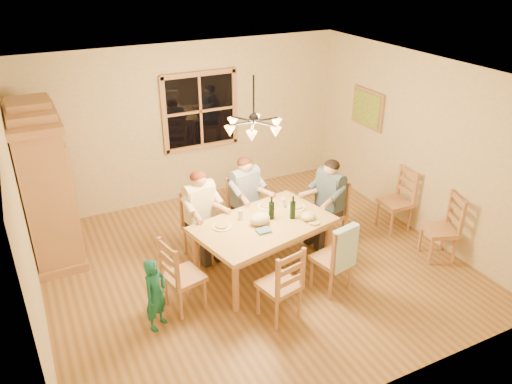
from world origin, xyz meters
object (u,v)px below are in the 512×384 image
adult_slate_man (329,192)px  chair_spare_front (438,239)px  armoire (46,187)px  chair_far_right (246,220)px  dining_table (263,229)px  chair_far_left (202,237)px  chair_end_left (185,287)px  chair_end_right (327,224)px  chair_near_right (331,268)px  child (156,294)px  adult_plaid_man (246,188)px  chair_spare_back (394,211)px  chandelier (254,125)px  adult_woman (200,204)px  wine_bottle_a (271,208)px  chair_near_left (279,295)px  wine_bottle_b (293,207)px

adult_slate_man → chair_spare_front: (1.17, -1.07, -0.54)m
armoire → chair_far_right: size_ratio=2.32×
dining_table → chair_far_left: 1.02m
chair_end_left → chair_end_right: 2.48m
dining_table → chair_near_right: size_ratio=2.00×
dining_table → chair_far_right: (0.16, 0.90, -0.36)m
dining_table → chair_end_right: 1.29m
child → dining_table: bearing=-21.2°
chair_end_right → adult_slate_man: 0.54m
adult_slate_man → chair_near_right: bearing=136.7°
chair_far_left → child: bearing=37.4°
adult_plaid_man → chair_spare_back: 2.41m
dining_table → child: bearing=-164.5°
armoire → chair_spare_back: 5.19m
chair_far_right → chair_end_right: size_ratio=1.00×
dining_table → chair_spare_back: size_ratio=2.00×
chandelier → chair_far_right: (0.23, 0.75, -1.77)m
chair_end_right → dining_table: bearing=90.0°
chair_end_right → adult_woman: (-1.83, 0.47, 0.54)m
chandelier → adult_slate_man: size_ratio=0.88×
chair_near_right → wine_bottle_a: (-0.47, 0.79, 0.62)m
chandelier → chair_spare_front: 3.17m
chair_end_right → chair_spare_front: 1.59m
armoire → chair_end_right: (3.70, -1.49, -0.75)m
chair_end_right → adult_woman: 1.96m
chair_spare_back → adult_slate_man: bearing=86.0°
armoire → child: 2.44m
adult_woman → adult_plaid_man: bearing=180.0°
chair_near_right → chair_end_left: (-1.83, 0.47, 0.00)m
chair_far_left → adult_woman: bearing=-57.2°
chair_end_left → adult_slate_man: adult_slate_man is taller
dining_table → wine_bottle_a: wine_bottle_a is taller
chair_end_right → chair_spare_back: bearing=-108.7°
chair_near_left → child: size_ratio=1.08×
chair_spare_back → chair_end_right: bearing=86.0°
chair_far_right → wine_bottle_a: size_ratio=3.00×
chair_end_right → child: size_ratio=1.08×
armoire → chair_far_right: (2.65, -0.85, -0.75)m
chair_near_left → chair_near_right: (0.87, 0.19, 0.00)m
chair_end_right → adult_plaid_man: (-1.05, 0.64, 0.54)m
chair_end_right → wine_bottle_a: wine_bottle_a is taller
chandelier → chair_end_left: chandelier is taller
dining_table → adult_woman: bearing=130.1°
chair_end_left → child: size_ratio=1.08×
child → chair_spare_back: 4.05m
wine_bottle_b → child: wine_bottle_b is taller
adult_woman → chair_end_right: bearing=153.4°
dining_table → adult_woman: size_ratio=2.26×
chair_spare_front → chair_end_left: bearing=101.7°
wine_bottle_b → chair_spare_front: wine_bottle_b is taller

